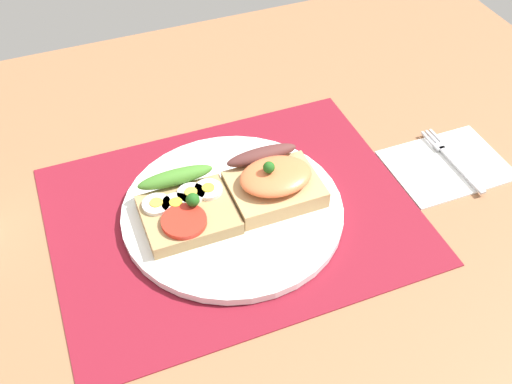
% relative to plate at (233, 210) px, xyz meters
% --- Properties ---
extents(ground_plane, '(1.20, 0.90, 0.03)m').
position_rel_plate_xyz_m(ground_plane, '(0.00, 0.00, -0.02)').
color(ground_plane, '#92603F').
extents(placemat, '(0.43, 0.33, 0.00)m').
position_rel_plate_xyz_m(placemat, '(0.00, 0.00, -0.01)').
color(placemat, maroon).
rests_on(placemat, ground_plane).
extents(plate, '(0.26, 0.26, 0.01)m').
position_rel_plate_xyz_m(plate, '(0.00, 0.00, 0.00)').
color(plate, white).
rests_on(plate, placemat).
extents(sandwich_egg_tomato, '(0.11, 0.10, 0.04)m').
position_rel_plate_xyz_m(sandwich_egg_tomato, '(-0.05, 0.01, 0.02)').
color(sandwich_egg_tomato, '#A68555').
rests_on(sandwich_egg_tomato, plate).
extents(sandwich_salmon, '(0.11, 0.10, 0.06)m').
position_rel_plate_xyz_m(sandwich_salmon, '(0.05, 0.00, 0.03)').
color(sandwich_salmon, tan).
rests_on(sandwich_salmon, plate).
extents(napkin, '(0.15, 0.11, 0.01)m').
position_rel_plate_xyz_m(napkin, '(0.29, -0.02, -0.01)').
color(napkin, white).
rests_on(napkin, ground_plane).
extents(fork, '(0.02, 0.13, 0.00)m').
position_rel_plate_xyz_m(fork, '(0.30, -0.02, -0.00)').
color(fork, '#B7B7BC').
rests_on(fork, napkin).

